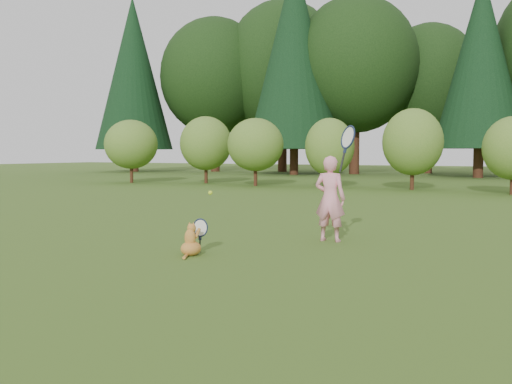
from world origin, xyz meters
The scene contains 6 objects.
ground centered at (0.00, 0.00, 0.00)m, with size 100.00×100.00×0.00m, color #2F4D15.
shrub_row centered at (0.00, 13.00, 1.40)m, with size 28.00×3.00×2.80m, color #487524, non-canonical shape.
woodland_backdrop centered at (0.00, 23.00, 7.50)m, with size 48.00×10.00×15.00m, color black, non-canonical shape.
child centered at (1.34, 0.97, 0.66)m, with size 0.73×0.49×1.87m.
cat centered at (0.16, -0.91, 0.22)m, with size 0.28×0.53×0.58m.
tennis_ball centered at (-1.08, 1.54, 0.60)m, with size 0.07×0.07×0.07m.
Camera 1 is at (4.18, -6.90, 1.31)m, focal length 40.00 mm.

